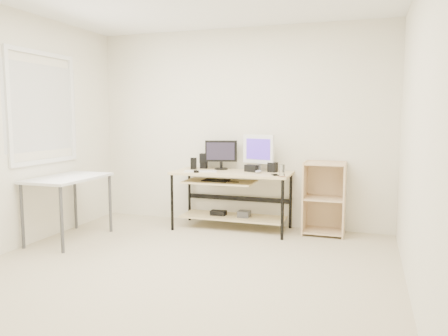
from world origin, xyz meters
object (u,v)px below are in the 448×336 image
at_px(desk, 230,188).
at_px(white_imac, 259,150).
at_px(shelf_unit, 324,198).
at_px(audio_controller, 194,163).
at_px(black_monitor, 221,153).
at_px(side_table, 68,184).

bearing_deg(desk, white_imac, 26.77).
relative_size(shelf_unit, audio_controller, 5.71).
xyz_separation_m(desk, audio_controller, (-0.53, 0.07, 0.29)).
bearing_deg(shelf_unit, desk, -172.23).
distance_m(black_monitor, audio_controller, 0.39).
xyz_separation_m(side_table, audio_controller, (1.12, 1.13, 0.16)).
bearing_deg(black_monitor, audio_controller, -178.49).
relative_size(side_table, black_monitor, 2.39).
distance_m(side_table, audio_controller, 1.60).
distance_m(shelf_unit, white_imac, 1.02).
bearing_deg(white_imac, shelf_unit, 17.12).
xyz_separation_m(shelf_unit, white_imac, (-0.85, 0.01, 0.57)).
relative_size(desk, audio_controller, 9.51).
bearing_deg(desk, black_monitor, 135.64).
distance_m(side_table, shelf_unit, 3.09).
relative_size(shelf_unit, white_imac, 1.92).
bearing_deg(side_table, shelf_unit, 23.33).
distance_m(shelf_unit, black_monitor, 1.45).
bearing_deg(desk, side_table, -147.35).
bearing_deg(side_table, white_imac, 31.72).
relative_size(black_monitor, white_imac, 0.89).
distance_m(white_imac, audio_controller, 0.89).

